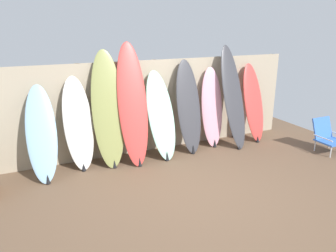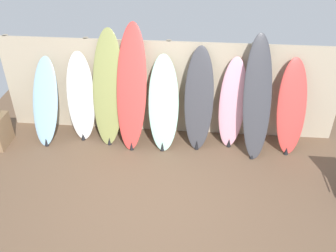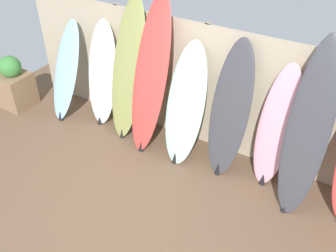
% 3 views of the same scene
% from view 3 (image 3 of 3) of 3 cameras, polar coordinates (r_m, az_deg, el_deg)
% --- Properties ---
extents(ground, '(7.68, 7.68, 0.00)m').
position_cam_3_polar(ground, '(4.51, -7.15, -15.36)').
color(ground, brown).
extents(fence_back, '(6.08, 0.11, 1.80)m').
position_cam_3_polar(fence_back, '(5.23, 5.41, 5.96)').
color(fence_back, tan).
rests_on(fence_back, ground).
extents(surfboard_skyblue_0, '(0.54, 0.71, 1.53)m').
position_cam_3_polar(surfboard_skyblue_0, '(6.13, -15.30, 7.96)').
color(surfboard_skyblue_0, '#8CB7D6').
rests_on(surfboard_skyblue_0, ground).
extents(surfboard_white_1, '(0.54, 0.49, 1.62)m').
position_cam_3_polar(surfboard_white_1, '(5.82, -9.98, 7.72)').
color(surfboard_white_1, white).
rests_on(surfboard_white_1, ground).
extents(surfboard_olive_2, '(0.62, 0.64, 2.04)m').
position_cam_3_polar(surfboard_olive_2, '(5.40, -6.16, 8.19)').
color(surfboard_olive_2, olive).
rests_on(surfboard_olive_2, ground).
extents(surfboard_red_3, '(0.59, 0.74, 2.17)m').
position_cam_3_polar(surfboard_red_3, '(5.09, -2.73, 7.38)').
color(surfboard_red_3, '#D13D38').
rests_on(surfboard_red_3, ground).
extents(surfboard_seafoam_4, '(0.58, 0.68, 1.63)m').
position_cam_3_polar(surfboard_seafoam_4, '(4.98, 2.67, 3.09)').
color(surfboard_seafoam_4, '#9ED6BC').
rests_on(surfboard_seafoam_4, ground).
extents(surfboard_charcoal_5, '(0.51, 0.53, 1.81)m').
position_cam_3_polar(surfboard_charcoal_5, '(4.77, 9.42, 2.12)').
color(surfboard_charcoal_5, '#38383D').
rests_on(surfboard_charcoal_5, ground).
extents(surfboard_pink_6, '(0.50, 0.45, 1.63)m').
position_cam_3_polar(surfboard_pink_6, '(4.75, 16.12, -0.37)').
color(surfboard_pink_6, pink).
rests_on(surfboard_pink_6, ground).
extents(surfboard_charcoal_7, '(0.55, 0.77, 2.06)m').
position_cam_3_polar(surfboard_charcoal_7, '(4.43, 20.58, -0.73)').
color(surfboard_charcoal_7, '#38383D').
rests_on(surfboard_charcoal_7, ground).
extents(planter_box, '(0.47, 0.50, 0.91)m').
position_cam_3_polar(planter_box, '(6.78, -22.33, 5.88)').
color(planter_box, '#846647').
rests_on(planter_box, ground).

